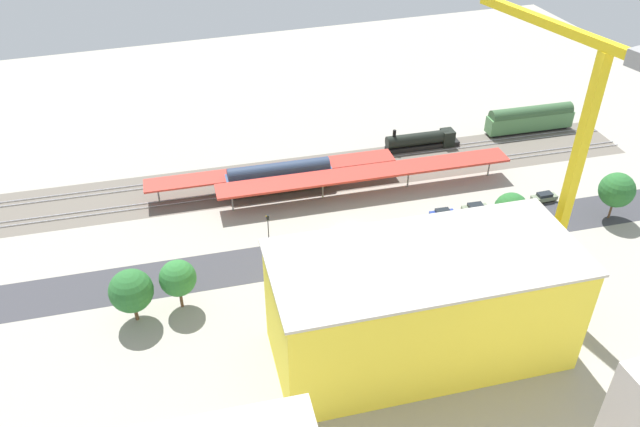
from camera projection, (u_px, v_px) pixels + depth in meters
ground_plane at (352, 230)px, 110.94m from camera, size 205.85×205.85×0.00m
rail_bed at (318, 174)px, 126.24m from camera, size 129.32×22.66×0.01m
street_asphalt at (362, 248)px, 106.79m from camera, size 128.96×16.92×0.01m
track_rails at (318, 173)px, 126.13m from camera, size 128.42×16.25×0.12m
platform_canopy_near at (367, 173)px, 118.34m from camera, size 56.05×8.41×4.54m
platform_canopy_far at (272, 170)px, 120.16m from camera, size 47.59×7.55×3.92m
locomotive at (423, 140)px, 133.85m from camera, size 16.08×3.59×4.99m
passenger_coach at (530, 118)px, 139.38m from camera, size 19.81×4.34×5.93m
freight_coach_far at (279, 176)px, 119.71m from camera, size 20.11×4.28×5.80m
parked_car_0 at (544, 197)px, 117.93m from camera, size 4.81×1.83×1.68m
parked_car_1 at (509, 205)px, 115.94m from camera, size 4.61×2.17×1.74m
parked_car_2 at (475, 208)px, 115.02m from camera, size 4.86×2.32×1.62m
parked_car_3 at (442, 215)px, 113.35m from camera, size 4.60×2.29×1.74m
construction_building at (421, 307)px, 83.34m from camera, size 39.58×18.76×16.15m
construction_roof_slab at (428, 258)px, 78.60m from camera, size 40.21×19.39×0.40m
tower_crane at (565, 152)px, 85.48m from camera, size 7.08×27.26×39.92m
box_truck_0 at (476, 264)px, 100.56m from camera, size 8.76×2.57×3.44m
street_tree_0 at (178, 278)px, 92.02m from camera, size 5.40×5.40×8.19m
street_tree_1 at (617, 190)px, 110.64m from camera, size 6.13×6.13×8.90m
street_tree_2 at (511, 210)px, 105.56m from camera, size 5.71×5.71×8.78m
street_tree_3 at (131, 291)px, 89.80m from camera, size 6.28×6.28×8.62m
traffic_light at (268, 226)px, 104.48m from camera, size 0.50×0.36×6.49m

